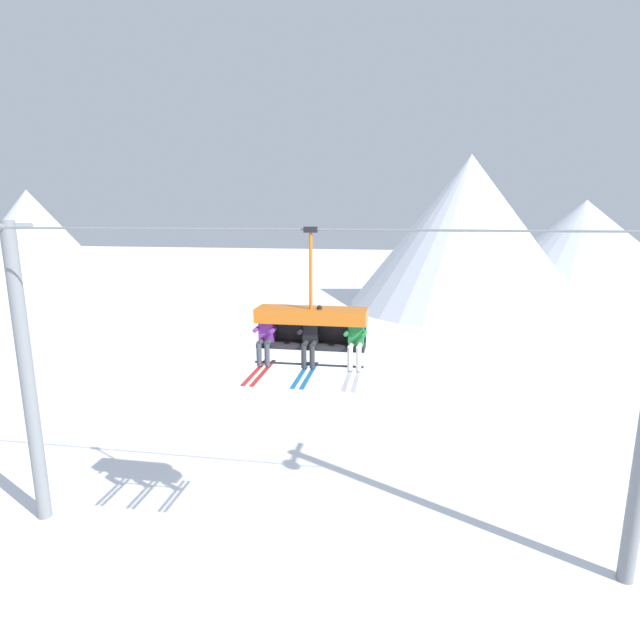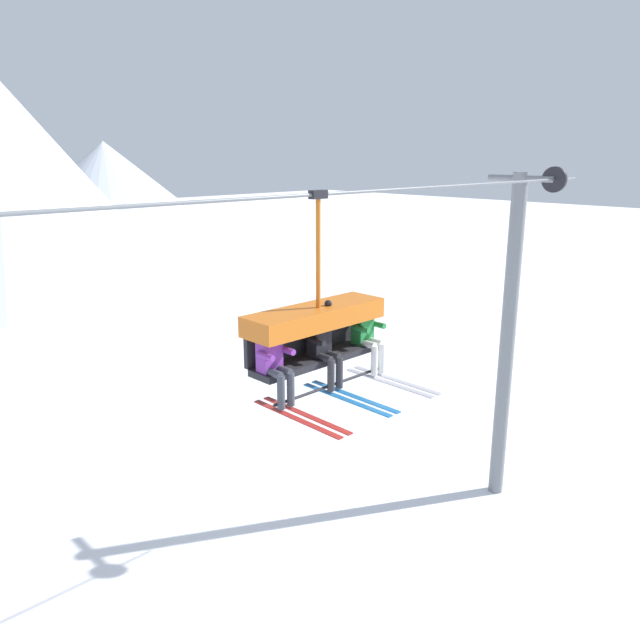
# 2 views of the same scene
# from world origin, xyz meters

# --- Properties ---
(mountain_peak_central) EXTENTS (20.29, 20.29, 13.01)m
(mountain_peak_central) POSITION_xyz_m (8.40, 34.56, 6.51)
(mountain_peak_central) COLOR white
(mountain_peak_central) RESTS_ON ground_plane
(mountain_peak_east) EXTENTS (23.31, 23.31, 9.63)m
(mountain_peak_east) POSITION_xyz_m (24.35, 54.46, 4.81)
(mountain_peak_east) COLOR silver
(mountain_peak_east) RESTS_ON ground_plane
(lift_tower_far) EXTENTS (0.36, 1.88, 8.21)m
(lift_tower_far) POSITION_xyz_m (8.27, -0.02, 4.27)
(lift_tower_far) COLOR slate
(lift_tower_far) RESTS_ON ground_plane
(lift_cable) EXTENTS (16.87, 0.05, 0.05)m
(lift_cable) POSITION_xyz_m (0.84, -0.80, 7.93)
(lift_cable) COLOR slate
(chairlift_chair) EXTENTS (2.36, 0.74, 2.86)m
(chairlift_chair) POSITION_xyz_m (1.09, -0.73, 6.00)
(chairlift_chair) COLOR #232328
(skier_purple) EXTENTS (0.46, 1.70, 1.23)m
(skier_purple) POSITION_xyz_m (0.13, -0.95, 5.70)
(skier_purple) COLOR purple
(skier_black) EXTENTS (0.48, 1.70, 1.34)m
(skier_black) POSITION_xyz_m (1.10, -0.94, 5.72)
(skier_black) COLOR black
(skier_green) EXTENTS (0.46, 1.70, 1.23)m
(skier_green) POSITION_xyz_m (2.06, -0.95, 5.70)
(skier_green) COLOR #23843D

